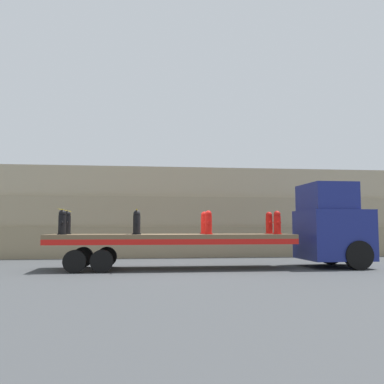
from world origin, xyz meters
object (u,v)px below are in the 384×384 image
at_px(fire_hydrant_black_near_1, 137,223).
at_px(fire_hydrant_red_near_3, 277,223).
at_px(fire_hydrant_red_near_2, 208,223).
at_px(fire_hydrant_red_far_2, 204,223).
at_px(fire_hydrant_black_far_0, 67,223).
at_px(fire_hydrant_red_far_3, 269,223).
at_px(fire_hydrant_black_far_1, 137,223).
at_px(truck_cab, 334,226).
at_px(flatbed_trailer, 159,240).
at_px(fire_hydrant_black_near_0, 62,223).

distance_m(fire_hydrant_black_near_1, fire_hydrant_red_near_3, 5.41).
relative_size(fire_hydrant_red_near_2, fire_hydrant_red_far_2, 1.00).
height_order(fire_hydrant_black_far_0, fire_hydrant_black_near_1, same).
relative_size(fire_hydrant_red_near_3, fire_hydrant_red_far_3, 1.00).
height_order(fire_hydrant_black_near_1, fire_hydrant_black_far_1, same).
relative_size(truck_cab, fire_hydrant_red_near_2, 3.72).
relative_size(flatbed_trailer, fire_hydrant_red_far_2, 10.32).
height_order(truck_cab, flatbed_trailer, truck_cab).
distance_m(fire_hydrant_red_far_2, fire_hydrant_red_far_3, 2.71).
xyz_separation_m(fire_hydrant_black_far_1, fire_hydrant_red_far_2, (2.71, 0.00, 0.00)).
xyz_separation_m(fire_hydrant_black_near_1, fire_hydrant_red_far_2, (2.71, 1.06, 0.00)).
distance_m(fire_hydrant_black_near_0, fire_hydrant_red_near_3, 8.12).
distance_m(fire_hydrant_red_near_2, fire_hydrant_red_far_2, 1.06).
xyz_separation_m(truck_cab, fire_hydrant_red_far_2, (-5.24, 0.53, 0.12)).
distance_m(fire_hydrant_red_near_3, fire_hydrant_red_far_3, 1.06).
distance_m(flatbed_trailer, fire_hydrant_black_far_0, 3.66).
xyz_separation_m(fire_hydrant_black_far_0, fire_hydrant_red_far_3, (8.12, 0.00, 0.00)).
bearing_deg(fire_hydrant_red_far_3, fire_hydrant_red_far_2, 180.00).
xyz_separation_m(truck_cab, fire_hydrant_red_far_3, (-2.54, 0.53, 0.12)).
height_order(flatbed_trailer, fire_hydrant_red_near_2, fire_hydrant_red_near_2).
xyz_separation_m(fire_hydrant_red_near_2, fire_hydrant_red_near_3, (2.71, 0.00, 0.00)).
relative_size(fire_hydrant_red_far_2, fire_hydrant_red_near_3, 1.00).
height_order(flatbed_trailer, fire_hydrant_black_near_1, fire_hydrant_black_near_1).
bearing_deg(fire_hydrant_red_near_2, fire_hydrant_black_far_0, 168.89).
xyz_separation_m(fire_hydrant_black_near_0, fire_hydrant_black_near_1, (2.71, 0.00, 0.00)).
relative_size(flatbed_trailer, fire_hydrant_black_far_0, 10.32).
xyz_separation_m(flatbed_trailer, fire_hydrant_black_far_1, (-0.85, 0.53, 0.67)).
distance_m(truck_cab, fire_hydrant_red_near_3, 2.59).
height_order(fire_hydrant_red_near_2, fire_hydrant_red_far_3, same).
bearing_deg(fire_hydrant_red_far_3, fire_hydrant_black_near_1, -168.89).
bearing_deg(truck_cab, fire_hydrant_red_near_2, -174.21).
relative_size(fire_hydrant_black_far_0, fire_hydrant_red_far_2, 1.00).
height_order(fire_hydrant_black_near_1, fire_hydrant_red_far_3, same).
bearing_deg(truck_cab, fire_hydrant_black_near_1, -176.18).
bearing_deg(fire_hydrant_black_near_1, fire_hydrant_black_far_0, 158.56).
xyz_separation_m(fire_hydrant_red_far_2, fire_hydrant_red_far_3, (2.71, 0.00, 0.00)).
xyz_separation_m(fire_hydrant_black_far_1, fire_hydrant_red_near_3, (5.41, -1.06, 0.00)).
distance_m(truck_cab, fire_hydrant_black_near_0, 10.67).
bearing_deg(fire_hydrant_red_far_2, fire_hydrant_red_far_3, 0.00).
height_order(fire_hydrant_black_far_1, fire_hydrant_red_near_2, same).
height_order(fire_hydrant_red_near_2, fire_hydrant_red_far_2, same).
bearing_deg(fire_hydrant_red_far_2, fire_hydrant_black_near_1, -158.56).
distance_m(truck_cab, fire_hydrant_red_far_3, 2.59).
bearing_deg(fire_hydrant_black_far_1, fire_hydrant_red_near_2, -21.44).
height_order(flatbed_trailer, fire_hydrant_red_near_3, fire_hydrant_red_near_3).
xyz_separation_m(truck_cab, fire_hydrant_black_near_1, (-7.95, -0.53, 0.12)).
distance_m(fire_hydrant_black_far_1, fire_hydrant_red_near_3, 5.52).
relative_size(flatbed_trailer, fire_hydrant_black_near_1, 10.32).
distance_m(truck_cab, fire_hydrant_red_far_2, 5.27).
bearing_deg(fire_hydrant_red_near_2, fire_hydrant_red_far_3, 21.44).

